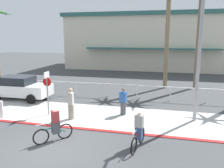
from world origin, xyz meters
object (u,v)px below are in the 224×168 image
at_px(stop_sign_bike_lane, 47,87).
at_px(cyclist_teal_0, 55,126).
at_px(bollard_0, 1,109).
at_px(palm_tree_2, 201,4).
at_px(palm_tree_1, 168,16).
at_px(pedestrian_0, 71,105).
at_px(cyclist_red_1, 139,131).
at_px(streetlight_curb, 201,42).
at_px(pedestrian_1, 123,103).
at_px(car_white_1, 20,88).

height_order(stop_sign_bike_lane, cyclist_teal_0, stop_sign_bike_lane).
xyz_separation_m(bollard_0, cyclist_teal_0, (4.35, -2.04, 0.18)).
distance_m(palm_tree_2, cyclist_teal_0, 16.04).
distance_m(palm_tree_1, palm_tree_2, 2.86).
bearing_deg(pedestrian_0, stop_sign_bike_lane, 167.09).
xyz_separation_m(cyclist_red_1, pedestrian_0, (-4.07, 2.44, 0.14)).
bearing_deg(palm_tree_2, cyclist_teal_0, -119.26).
distance_m(bollard_0, cyclist_red_1, 8.21).
relative_size(bollard_0, streetlight_curb, 0.13).
bearing_deg(bollard_0, cyclist_teal_0, -25.12).
xyz_separation_m(stop_sign_bike_lane, pedestrian_0, (1.59, -0.36, -0.85)).
relative_size(bollard_0, palm_tree_2, 0.10).
relative_size(stop_sign_bike_lane, cyclist_teal_0, 1.71).
height_order(streetlight_curb, cyclist_red_1, streetlight_curb).
distance_m(cyclist_teal_0, pedestrian_0, 2.75).
xyz_separation_m(stop_sign_bike_lane, palm_tree_1, (6.52, 9.13, 4.56)).
height_order(streetlight_curb, pedestrian_0, streetlight_curb).
xyz_separation_m(stop_sign_bike_lane, pedestrian_1, (4.27, 1.03, -0.93)).
xyz_separation_m(bollard_0, pedestrian_0, (3.95, 0.67, 0.31)).
bearing_deg(car_white_1, bollard_0, -69.59).
height_order(car_white_1, cyclist_red_1, car_white_1).
relative_size(car_white_1, cyclist_teal_0, 2.93).
bearing_deg(car_white_1, cyclist_teal_0, -45.10).
xyz_separation_m(palm_tree_2, cyclist_red_1, (-3.51, -12.53, -6.45)).
distance_m(bollard_0, palm_tree_2, 17.11).
bearing_deg(pedestrian_1, cyclist_teal_0, -118.98).
height_order(pedestrian_0, pedestrian_1, pedestrian_0).
bearing_deg(palm_tree_2, palm_tree_1, -167.14).
relative_size(cyclist_teal_0, pedestrian_0, 0.84).
bearing_deg(car_white_1, palm_tree_1, 32.14).
relative_size(streetlight_curb, cyclist_red_1, 4.16).
bearing_deg(cyclist_teal_0, palm_tree_1, 69.64).
height_order(stop_sign_bike_lane, palm_tree_1, palm_tree_1).
xyz_separation_m(car_white_1, pedestrian_0, (5.33, -3.04, -0.04)).
bearing_deg(pedestrian_0, pedestrian_1, 27.58).
bearing_deg(palm_tree_1, cyclist_red_1, -94.14).
bearing_deg(palm_tree_1, pedestrian_0, -117.44).
height_order(stop_sign_bike_lane, pedestrian_1, stop_sign_bike_lane).
bearing_deg(car_white_1, palm_tree_2, 28.64).
xyz_separation_m(palm_tree_2, cyclist_teal_0, (-7.18, -12.81, -6.45)).
bearing_deg(pedestrian_1, palm_tree_2, 60.60).
height_order(palm_tree_2, pedestrian_0, palm_tree_2).
height_order(palm_tree_1, cyclist_teal_0, palm_tree_1).
xyz_separation_m(streetlight_curb, cyclist_red_1, (-2.60, -3.58, -3.58)).
distance_m(streetlight_curb, pedestrian_0, 7.59).
bearing_deg(cyclist_red_1, stop_sign_bike_lane, 153.66).
relative_size(palm_tree_1, pedestrian_1, 5.23).
bearing_deg(car_white_1, cyclist_red_1, -30.24).
bearing_deg(cyclist_teal_0, palm_tree_2, 60.74).
bearing_deg(streetlight_curb, cyclist_red_1, -125.98).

